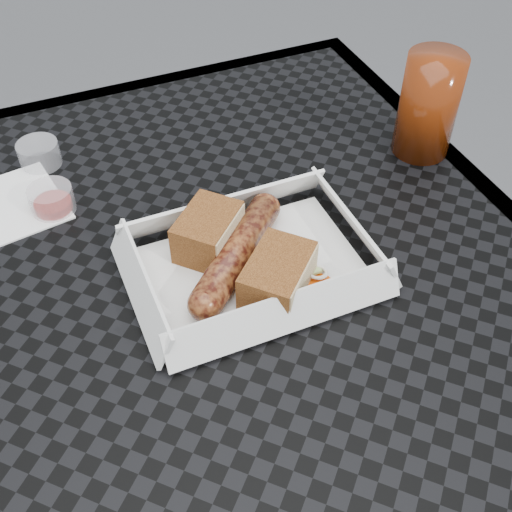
{
  "coord_description": "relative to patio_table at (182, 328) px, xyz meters",
  "views": [
    {
      "loc": [
        -0.1,
        -0.44,
        1.23
      ],
      "look_at": [
        0.08,
        -0.02,
        0.78
      ],
      "focal_mm": 45.0,
      "sensor_mm": 36.0,
      "label": 1
    }
  ],
  "objects": [
    {
      "name": "condiment_cup_empty",
      "position": [
        -0.09,
        0.25,
        0.09
      ],
      "size": [
        0.05,
        0.05,
        0.03
      ],
      "primitive_type": "cylinder",
      "color": "silver",
      "rests_on": "patio_table"
    },
    {
      "name": "veg_garnish",
      "position": [
        0.13,
        -0.06,
        0.08
      ],
      "size": [
        0.03,
        0.03,
        0.0
      ],
      "color": "#F1560A",
      "rests_on": "food_tray"
    },
    {
      "name": "bratwurst",
      "position": [
        0.07,
        -0.0,
        0.1
      ],
      "size": [
        0.14,
        0.14,
        0.03
      ],
      "rotation": [
        0.0,
        0.0,
        0.77
      ],
      "color": "brown",
      "rests_on": "food_tray"
    },
    {
      "name": "condiment_cup_sauce",
      "position": [
        -0.09,
        0.16,
        0.09
      ],
      "size": [
        0.05,
        0.05,
        0.03
      ],
      "primitive_type": "cylinder",
      "color": "maroon",
      "rests_on": "patio_table"
    },
    {
      "name": "patio_table",
      "position": [
        0.0,
        0.0,
        0.0
      ],
      "size": [
        0.8,
        0.8,
        0.74
      ],
      "color": "black",
      "rests_on": "ground"
    },
    {
      "name": "food_tray",
      "position": [
        0.08,
        -0.01,
        0.08
      ],
      "size": [
        0.22,
        0.15,
        0.0
      ],
      "primitive_type": "cube",
      "color": "white",
      "rests_on": "patio_table"
    },
    {
      "name": "bread_near",
      "position": [
        0.05,
        0.03,
        0.1
      ],
      "size": [
        0.09,
        0.09,
        0.05
      ],
      "primitive_type": "cube",
      "rotation": [
        0.0,
        0.0,
        0.77
      ],
      "color": "brown",
      "rests_on": "food_tray"
    },
    {
      "name": "drink_glass",
      "position": [
        0.35,
        0.1,
        0.14
      ],
      "size": [
        0.07,
        0.07,
        0.13
      ],
      "primitive_type": "cylinder",
      "color": "#5C1F07",
      "rests_on": "patio_table"
    },
    {
      "name": "bread_far",
      "position": [
        0.09,
        -0.05,
        0.1
      ],
      "size": [
        0.1,
        0.09,
        0.04
      ],
      "primitive_type": "cube",
      "rotation": [
        0.0,
        0.0,
        0.77
      ],
      "color": "brown",
      "rests_on": "food_tray"
    },
    {
      "name": "napkin",
      "position": [
        -0.14,
        0.19,
        0.08
      ],
      "size": [
        0.14,
        0.14,
        0.0
      ],
      "primitive_type": "cube",
      "rotation": [
        0.0,
        0.0,
        0.17
      ],
      "color": "white",
      "rests_on": "patio_table"
    }
  ]
}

